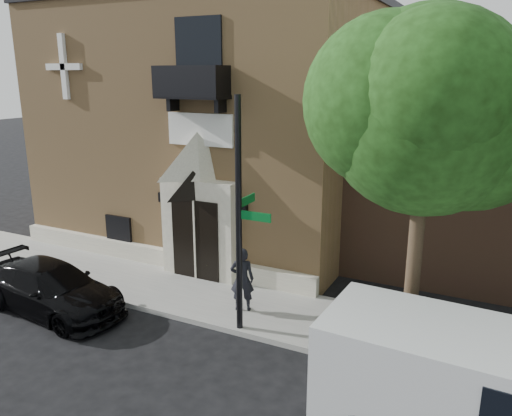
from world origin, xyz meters
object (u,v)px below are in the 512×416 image
(black_sedan, at_px, (51,288))
(dumpster, at_px, (454,341))
(fire_hydrant, at_px, (418,346))
(street_sign, at_px, (240,217))
(pedestrian_near, at_px, (242,279))
(cargo_van, at_px, (498,396))

(black_sedan, distance_m, dumpster, 10.71)
(fire_hydrant, bearing_deg, black_sedan, -170.29)
(street_sign, bearing_deg, black_sedan, -166.98)
(pedestrian_near, bearing_deg, cargo_van, 132.49)
(cargo_van, bearing_deg, black_sedan, 179.44)
(pedestrian_near, bearing_deg, street_sign, 92.38)
(fire_hydrant, bearing_deg, cargo_van, -55.49)
(cargo_van, xyz_separation_m, pedestrian_near, (-6.47, 2.92, -0.22))
(fire_hydrant, bearing_deg, dumpster, 13.18)
(black_sedan, height_order, street_sign, street_sign)
(cargo_van, xyz_separation_m, street_sign, (-6.03, 1.99, 1.86))
(black_sedan, height_order, dumpster, black_sedan)
(black_sedan, distance_m, pedestrian_near, 5.45)
(black_sedan, relative_size, fire_hydrant, 6.06)
(black_sedan, bearing_deg, cargo_van, -88.34)
(black_sedan, xyz_separation_m, fire_hydrant, (9.80, 1.68, -0.16))
(dumpster, relative_size, pedestrian_near, 1.08)
(black_sedan, xyz_separation_m, pedestrian_near, (4.97, 2.22, 0.37))
(fire_hydrant, distance_m, pedestrian_near, 4.89)
(cargo_van, relative_size, street_sign, 0.97)
(black_sedan, distance_m, street_sign, 6.08)
(street_sign, distance_m, dumpster, 5.69)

